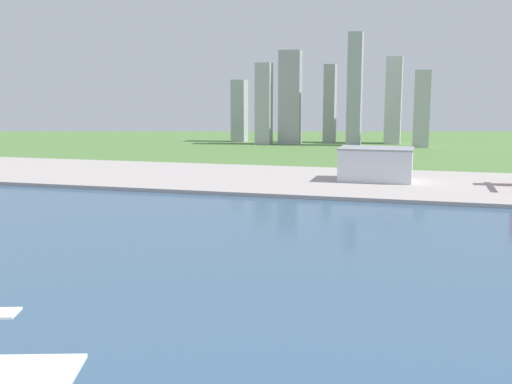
{
  "coord_description": "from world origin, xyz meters",
  "views": [
    {
      "loc": [
        28.86,
        72.18,
        62.05
      ],
      "look_at": [
        -15.61,
        235.26,
        34.47
      ],
      "focal_mm": 42.54,
      "sensor_mm": 36.0,
      "label": 1
    }
  ],
  "objects": [
    {
      "name": "warehouse_main",
      "position": [
        -0.59,
        494.82,
        13.9
      ],
      "size": [
        49.81,
        33.61,
        22.75
      ],
      "color": "silver",
      "rests_on": "industrial_pier"
    },
    {
      "name": "ground_plane",
      "position": [
        0.0,
        300.0,
        0.0
      ],
      "size": [
        2400.0,
        2400.0,
        0.0
      ],
      "primitive_type": "plane",
      "color": "#50773B"
    },
    {
      "name": "industrial_pier",
      "position": [
        0.0,
        490.0,
        1.25
      ],
      "size": [
        840.0,
        140.0,
        2.5
      ],
      "primitive_type": "cube",
      "color": "#A79E99",
      "rests_on": "ground"
    },
    {
      "name": "water_bay",
      "position": [
        0.0,
        240.0,
        0.07
      ],
      "size": [
        840.0,
        360.0,
        0.15
      ],
      "primitive_type": "cube",
      "color": "#385675",
      "rests_on": "ground"
    },
    {
      "name": "distant_skyline",
      "position": [
        -78.41,
        819.98,
        52.68
      ],
      "size": [
        245.87,
        76.15,
        132.83
      ],
      "color": "#A8ABB0",
      "rests_on": "ground"
    }
  ]
}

